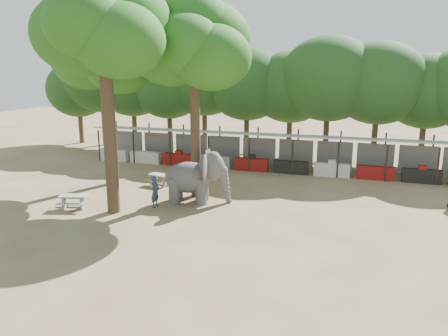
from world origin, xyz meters
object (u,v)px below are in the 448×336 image
(yard_tree_left, at_px, (106,51))
(yard_tree_back, at_px, (193,43))
(picnic_table_near, at_px, (74,200))
(picnic_table_far, at_px, (160,178))
(yard_tree_center, at_px, (103,25))
(handler, at_px, (155,192))
(elephant, at_px, (197,177))

(yard_tree_left, relative_size, yard_tree_back, 0.97)
(picnic_table_near, bearing_deg, yard_tree_back, 23.98)
(picnic_table_near, distance_m, picnic_table_far, 6.00)
(yard_tree_back, bearing_deg, yard_tree_left, 170.54)
(yard_tree_left, xyz_separation_m, picnic_table_far, (3.19, 0.18, -7.73))
(yard_tree_left, relative_size, yard_tree_center, 0.92)
(yard_tree_center, bearing_deg, picnic_table_far, 87.93)
(yard_tree_left, relative_size, handler, 6.54)
(yard_tree_left, height_order, picnic_table_far, yard_tree_left)
(handler, relative_size, picnic_table_far, 1.00)
(yard_tree_back, xyz_separation_m, handler, (-1.19, -2.79, -7.70))
(yard_tree_left, distance_m, yard_tree_center, 5.92)
(yard_tree_back, height_order, elephant, yard_tree_back)
(handler, height_order, picnic_table_far, handler)
(yard_tree_center, height_order, picnic_table_far, yard_tree_center)
(picnic_table_near, bearing_deg, handler, 5.18)
(elephant, distance_m, handler, 2.39)
(handler, xyz_separation_m, picnic_table_near, (-3.98, -1.54, -0.37))
(yard_tree_back, xyz_separation_m, elephant, (0.62, -1.34, -7.11))
(elephant, height_order, picnic_table_near, elephant)
(yard_tree_center, bearing_deg, elephant, 36.36)
(yard_tree_left, height_order, handler, yard_tree_left)
(elephant, relative_size, picnic_table_far, 2.29)
(handler, bearing_deg, yard_tree_center, 126.11)
(yard_tree_left, bearing_deg, yard_tree_back, -9.46)
(yard_tree_center, xyz_separation_m, handler, (1.81, 1.21, -8.37))
(handler, relative_size, picnic_table_near, 0.96)
(yard_tree_center, xyz_separation_m, elephant, (3.62, 2.66, -7.78))
(elephant, bearing_deg, yard_tree_left, 148.79)
(yard_tree_left, xyz_separation_m, handler, (4.81, -3.79, -7.36))
(yard_tree_left, xyz_separation_m, elephant, (6.62, -2.34, -6.77))
(yard_tree_left, distance_m, handler, 9.57)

